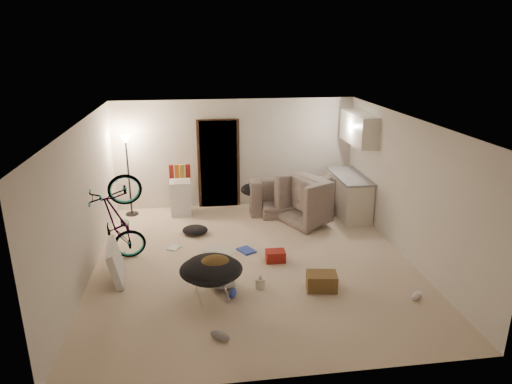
{
  "coord_description": "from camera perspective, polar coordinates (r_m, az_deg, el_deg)",
  "views": [
    {
      "loc": [
        -0.95,
        -7.26,
        3.72
      ],
      "look_at": [
        0.14,
        0.6,
        1.09
      ],
      "focal_mm": 32.0,
      "sensor_mm": 36.0,
      "label": 1
    }
  ],
  "objects": [
    {
      "name": "mini_fridge",
      "position": [
        10.37,
        -9.4,
        -0.7
      ],
      "size": [
        0.47,
        0.47,
        0.77
      ],
      "primitive_type": "cube",
      "rotation": [
        0.0,
        0.0,
        0.04
      ],
      "color": "white",
      "rests_on": "floor"
    },
    {
      "name": "clothes_lump_a",
      "position": [
        9.35,
        -7.62,
        -4.73
      ],
      "size": [
        0.59,
        0.53,
        0.17
      ],
      "primitive_type": "ellipsoid",
      "rotation": [
        0.0,
        0.0,
        -0.18
      ],
      "color": "black",
      "rests_on": "floor"
    },
    {
      "name": "shoe_1",
      "position": [
        10.48,
        -9.15,
        -2.45
      ],
      "size": [
        0.22,
        0.26,
        0.09
      ],
      "primitive_type": "ellipsoid",
      "rotation": [
        0.0,
        0.0,
        -0.99
      ],
      "color": "slate",
      "rests_on": "floor"
    },
    {
      "name": "hoodie",
      "position": [
        6.85,
        -5.23,
        -8.89
      ],
      "size": [
        0.58,
        0.52,
        0.22
      ],
      "primitive_type": "ellipsoid",
      "rotation": [
        0.0,
        0.0,
        0.3
      ],
      "color": "brown",
      "rests_on": "saucer_chair"
    },
    {
      "name": "snack_box_2",
      "position": [
        10.19,
        -9.18,
        2.59
      ],
      "size": [
        0.1,
        0.07,
        0.3
      ],
      "primitive_type": "cube",
      "rotation": [
        0.0,
        0.0,
        -0.03
      ],
      "color": "gold",
      "rests_on": "mini_fridge"
    },
    {
      "name": "counter_top",
      "position": [
        10.26,
        11.66,
        1.97
      ],
      "size": [
        0.64,
        1.54,
        0.04
      ],
      "primitive_type": "cube",
      "color": "gray",
      "rests_on": "kitchen_counter"
    },
    {
      "name": "drink_case_a",
      "position": [
        7.37,
        8.21,
        -11.0
      ],
      "size": [
        0.52,
        0.41,
        0.27
      ],
      "primitive_type": "cube",
      "rotation": [
        0.0,
        0.0,
        -0.16
      ],
      "color": "brown",
      "rests_on": "floor"
    },
    {
      "name": "sofa_drape",
      "position": [
        10.3,
        -0.39,
        0.34
      ],
      "size": [
        0.64,
        0.56,
        0.28
      ],
      "primitive_type": "ellipsoid",
      "rotation": [
        0.0,
        0.0,
        0.19
      ],
      "color": "black",
      "rests_on": "sofa"
    },
    {
      "name": "snack_box_0",
      "position": [
        10.2,
        -10.53,
        2.53
      ],
      "size": [
        0.1,
        0.08,
        0.3
      ],
      "primitive_type": "cube",
      "rotation": [
        0.0,
        0.0,
        0.07
      ],
      "color": "maroon",
      "rests_on": "mini_fridge"
    },
    {
      "name": "wall_right",
      "position": [
        8.52,
        18.29,
        0.52
      ],
      "size": [
        0.02,
        6.0,
        2.5
      ],
      "primitive_type": "cube",
      "color": "silver",
      "rests_on": "floor"
    },
    {
      "name": "book_blue",
      "position": [
        8.56,
        -1.21,
        -7.31
      ],
      "size": [
        0.37,
        0.4,
        0.03
      ],
      "primitive_type": "cube",
      "rotation": [
        0.0,
        0.0,
        0.5
      ],
      "color": "#3044B0",
      "rests_on": "floor"
    },
    {
      "name": "doorway",
      "position": [
        10.6,
        -4.69,
        3.5
      ],
      "size": [
        0.85,
        0.1,
        2.04
      ],
      "primitive_type": "cube",
      "color": "black",
      "rests_on": "floor"
    },
    {
      "name": "kitchen_counter",
      "position": [
        10.39,
        11.5,
        -0.46
      ],
      "size": [
        0.6,
        1.5,
        0.88
      ],
      "primitive_type": "cube",
      "color": "beige",
      "rests_on": "floor"
    },
    {
      "name": "clothes_lump_c",
      "position": [
        7.42,
        -4.22,
        -11.18
      ],
      "size": [
        0.58,
        0.55,
        0.14
      ],
      "primitive_type": "ellipsoid",
      "rotation": [
        0.0,
        0.0,
        -0.42
      ],
      "color": "silver",
      "rests_on": "floor"
    },
    {
      "name": "wall_back",
      "position": [
        10.61,
        -2.57,
        4.84
      ],
      "size": [
        5.5,
        0.02,
        2.5
      ],
      "primitive_type": "cube",
      "color": "silver",
      "rests_on": "floor"
    },
    {
      "name": "armchair",
      "position": [
        9.98,
        7.61,
        -1.45
      ],
      "size": [
        1.39,
        1.46,
        0.74
      ],
      "primitive_type": "imported",
      "rotation": [
        0.0,
        0.0,
        2.01
      ],
      "color": "#323932",
      "rests_on": "floor"
    },
    {
      "name": "wall_front",
      "position": [
        5.01,
        4.16,
        -11.28
      ],
      "size": [
        5.5,
        0.02,
        2.5
      ],
      "primitive_type": "cube",
      "color": "silver",
      "rests_on": "floor"
    },
    {
      "name": "book_white",
      "position": [
        8.82,
        -10.21,
        -6.86
      ],
      "size": [
        0.29,
        0.31,
        0.02
      ],
      "primitive_type": "cube",
      "rotation": [
        0.0,
        0.0,
        -0.53
      ],
      "color": "silver",
      "rests_on": "floor"
    },
    {
      "name": "juicer",
      "position": [
        7.35,
        0.56,
        -11.25
      ],
      "size": [
        0.16,
        0.16,
        0.23
      ],
      "color": "beige",
      "rests_on": "floor"
    },
    {
      "name": "floor",
      "position": [
        8.22,
        -0.42,
        -8.67
      ],
      "size": [
        5.5,
        6.0,
        0.02
      ],
      "primitive_type": "cube",
      "color": "beige",
      "rests_on": "ground"
    },
    {
      "name": "drink_case_b",
      "position": [
        8.18,
        2.45,
        -7.99
      ],
      "size": [
        0.35,
        0.26,
        0.2
      ],
      "primitive_type": "cube",
      "rotation": [
        0.0,
        0.0,
        -0.03
      ],
      "color": "maroon",
      "rests_on": "floor"
    },
    {
      "name": "book_asset",
      "position": [
        7.37,
        -2.77,
        -11.93
      ],
      "size": [
        0.28,
        0.23,
        0.02
      ],
      "primitive_type": "imported",
      "rotation": [
        0.0,
        0.0,
        1.33
      ],
      "color": "maroon",
      "rests_on": "floor"
    },
    {
      "name": "saucer_chair",
      "position": [
        6.97,
        -5.61,
        -10.25
      ],
      "size": [
        0.94,
        0.94,
        0.67
      ],
      "color": "silver",
      "rests_on": "floor"
    },
    {
      "name": "shoe_3",
      "position": [
        6.28,
        -4.52,
        -17.48
      ],
      "size": [
        0.31,
        0.27,
        0.11
      ],
      "primitive_type": "ellipsoid",
      "rotation": [
        0.0,
        0.0,
        -0.64
      ],
      "color": "slate",
      "rests_on": "floor"
    },
    {
      "name": "door_trim",
      "position": [
        10.57,
        -4.68,
        3.45
      ],
      "size": [
        0.97,
        0.04,
        2.1
      ],
      "primitive_type": "cube",
      "color": "#341F12",
      "rests_on": "floor"
    },
    {
      "name": "newspaper",
      "position": [
        8.61,
        -4.53,
        -7.32
      ],
      "size": [
        0.7,
        0.71,
        0.01
      ],
      "primitive_type": "cube",
      "rotation": [
        0.0,
        0.0,
        0.73
      ],
      "color": "beige",
      "rests_on": "floor"
    },
    {
      "name": "snack_box_3",
      "position": [
        10.19,
        -8.51,
        2.62
      ],
      "size": [
        0.11,
        0.09,
        0.3
      ],
      "primitive_type": "cube",
      "rotation": [
        0.0,
        0.0,
        0.17
      ],
      "color": "maroon",
      "rests_on": "mini_fridge"
    },
    {
      "name": "floor_lamp",
      "position": [
        10.31,
        -15.82,
        4.07
      ],
      "size": [
        0.28,
        0.28,
        1.81
      ],
      "color": "black",
      "rests_on": "floor"
    },
    {
      "name": "sofa",
      "position": [
        10.54,
        4.74,
        -0.66
      ],
      "size": [
        2.09,
        0.82,
        0.61
      ],
      "primitive_type": "imported",
      "rotation": [
        0.0,
        0.0,
        3.15
      ],
      "color": "#323932",
      "rests_on": "floor"
    },
    {
      "name": "bicycle",
      "position": [
        8.37,
        -16.61,
        -5.6
      ],
      "size": [
        1.76,
        0.99,
        0.96
      ],
      "primitive_type": "imported",
      "rotation": [
        0.0,
        -0.17,
        1.74
      ],
      "color": "black",
      "rests_on": "floor"
    },
    {
      "name": "shoe_4",
      "position": [
        7.51,
        19.38,
        -12.09
      ],
      "size": [
        0.27,
        0.27,
        0.1
      ],
      "primitive_type": "ellipsoid",
      "rotation": [
        0.0,
        0.0,
        0.75
      ],
      "color": "white",
      "rests_on": "floor"
    },
    {
      "name": "wall_left",
      "position": [
        7.88,
        -20.75,
        -1.18
      ],
      "size": [
        0.02,
        6.0,
        2.5
      ],
      "primitive_type": "cube",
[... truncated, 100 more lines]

